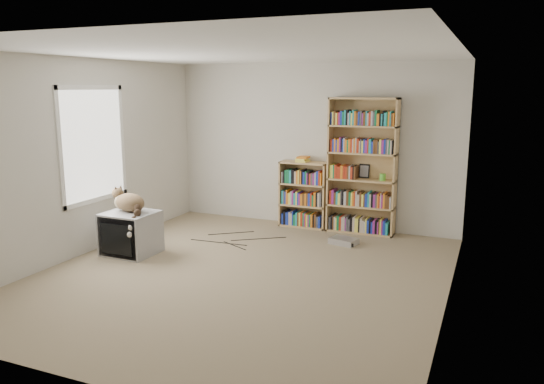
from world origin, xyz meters
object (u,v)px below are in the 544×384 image
at_px(cat, 130,206).
at_px(bookcase_short, 304,196).
at_px(dvd_player, 344,241).
at_px(crt_tv, 131,233).
at_px(bookcase_tall, 362,170).

xyz_separation_m(cat, bookcase_short, (1.60, 2.19, -0.17)).
distance_m(cat, dvd_player, 2.91).
distance_m(crt_tv, dvd_player, 2.86).
relative_size(cat, dvd_player, 1.74).
height_order(cat, bookcase_tall, bookcase_tall).
bearing_deg(crt_tv, bookcase_tall, 42.10).
height_order(bookcase_short, dvd_player, bookcase_short).
bearing_deg(crt_tv, bookcase_short, 54.64).
xyz_separation_m(crt_tv, dvd_player, (2.44, 1.49, -0.23)).
height_order(crt_tv, bookcase_short, bookcase_short).
relative_size(bookcase_tall, dvd_player, 5.52).
xyz_separation_m(bookcase_short, dvd_player, (0.83, -0.70, -0.43)).
bearing_deg(bookcase_short, cat, -126.20).
bearing_deg(dvd_player, bookcase_tall, 97.63).
relative_size(bookcase_tall, bookcase_short, 1.96).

